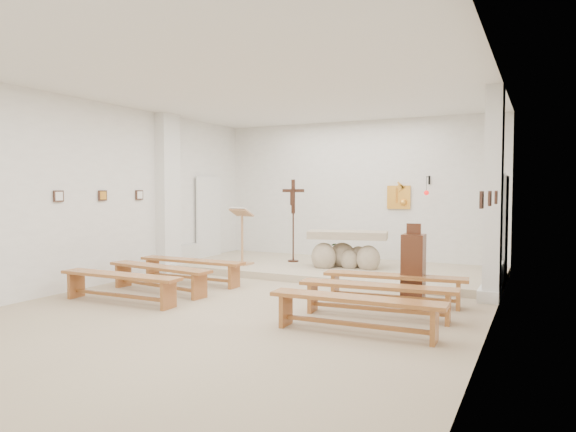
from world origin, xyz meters
The scene contains 29 objects.
ground centered at (0.00, 0.00, 0.00)m, with size 7.00×10.00×0.00m, color tan.
wall_left centered at (-3.49, 0.00, 1.75)m, with size 0.02×10.00×3.50m, color white.
wall_right centered at (3.49, 0.00, 1.75)m, with size 0.02×10.00×3.50m, color white.
wall_back centered at (0.00, 4.99, 1.75)m, with size 7.00×0.02×3.50m, color white.
ceiling centered at (0.00, 0.00, 3.49)m, with size 7.00×10.00×0.02m, color silver.
sanctuary_platform centered at (0.00, 3.50, 0.07)m, with size 6.98×3.00×0.15m, color #C0AA93.
pilaster_left centered at (-3.37, 2.00, 1.75)m, with size 0.26×0.55×3.50m, color white.
pilaster_right centered at (3.37, 2.00, 1.75)m, with size 0.26×0.55×3.50m, color white.
gold_wall_relief centered at (1.05, 4.96, 1.65)m, with size 0.55×0.04×0.55m, color gold.
sanctuary_lamp centered at (1.75, 4.71, 1.81)m, with size 0.11×0.36×0.44m.
station_frame_left_front centered at (-3.47, -0.80, 1.72)m, with size 0.03×0.20×0.20m, color #3D251B.
station_frame_left_mid centered at (-3.47, 0.20, 1.72)m, with size 0.03×0.20×0.20m, color #3D251B.
station_frame_left_rear centered at (-3.47, 1.20, 1.72)m, with size 0.03×0.20×0.20m, color #3D251B.
station_frame_right_front centered at (3.47, -0.80, 1.72)m, with size 0.03×0.20×0.20m, color #3D251B.
station_frame_right_mid centered at (3.47, 0.20, 1.72)m, with size 0.03×0.20×0.20m, color #3D251B.
station_frame_right_rear centered at (3.47, 1.20, 1.72)m, with size 0.03×0.20×0.20m, color #3D251B.
radiator_left centered at (-3.43, 2.70, 0.27)m, with size 0.10×0.85×0.52m, color silver.
radiator_right centered at (3.43, 2.70, 0.27)m, with size 0.10×0.85×0.52m, color silver.
altar centered at (0.33, 3.40, 0.48)m, with size 1.78×0.99×0.87m.
lectern centered at (-1.93, 2.75, 0.79)m, with size 0.48×0.42×1.29m.
crucifix_stand centered at (-1.10, 3.69, 1.26)m, with size 0.58×0.25×1.91m.
potted_plant centered at (-0.21, 3.73, 0.40)m, with size 0.44×0.38×0.49m, color #2C5020.
donation_pedestal centered at (2.26, 1.20, 0.57)m, with size 0.36×0.36×1.29m.
bench_left_front centered at (-2.00, 1.01, 0.36)m, with size 2.26×0.36×0.48m.
bench_right_front centered at (2.00, 1.01, 0.36)m, with size 2.28×0.61×0.48m.
bench_left_second centered at (-2.00, 0.07, 0.36)m, with size 2.29×0.64×0.48m.
bench_right_second centered at (2.00, 0.07, 0.36)m, with size 2.28×0.57×0.48m.
bench_left_third centered at (-2.00, -0.88, 0.36)m, with size 2.26×0.40×0.48m.
bench_right_third centered at (2.00, -0.88, 0.36)m, with size 2.27×0.44×0.48m.
Camera 1 is at (4.10, -7.02, 1.84)m, focal length 32.00 mm.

